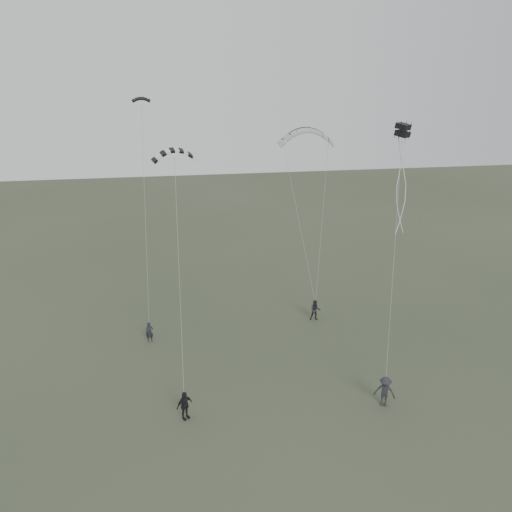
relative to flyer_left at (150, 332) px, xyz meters
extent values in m
plane|color=#353F2B|center=(6.20, -7.53, -0.76)|extent=(140.00, 140.00, 0.00)
imported|color=black|center=(0.00, 0.00, 0.00)|extent=(0.56, 0.37, 1.53)
imported|color=#242429|center=(12.87, 1.22, 0.08)|extent=(0.93, 0.79, 1.69)
imported|color=black|center=(2.21, -9.19, 0.12)|extent=(1.11, 0.92, 1.77)
imported|color=#242429|center=(13.86, -9.98, 0.20)|extent=(1.43, 1.22, 1.92)
camera|label=1|loc=(2.22, -33.02, 17.85)|focal=35.00mm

